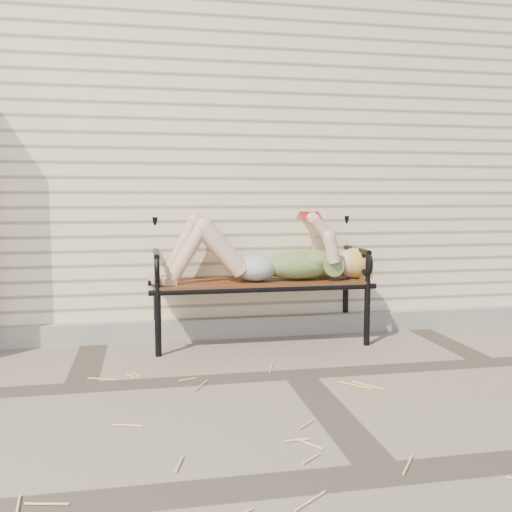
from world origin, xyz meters
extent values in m
plane|color=#796A5D|center=(0.00, 0.00, 0.00)|extent=(80.00, 80.00, 0.00)
cube|color=beige|center=(0.00, 3.00, 1.50)|extent=(8.00, 4.00, 3.00)
cube|color=gray|center=(0.00, 0.97, 0.07)|extent=(8.00, 0.10, 0.15)
cylinder|color=black|center=(-0.81, 0.55, 0.22)|extent=(0.04, 0.04, 0.44)
cylinder|color=black|center=(-0.81, 1.00, 0.22)|extent=(0.04, 0.04, 0.44)
cylinder|color=black|center=(0.65, 0.55, 0.22)|extent=(0.04, 0.04, 0.44)
cylinder|color=black|center=(0.65, 1.00, 0.22)|extent=(0.04, 0.04, 0.44)
cube|color=#603018|center=(-0.08, 0.78, 0.44)|extent=(1.50, 0.48, 0.03)
cylinder|color=black|center=(-0.08, 0.55, 0.42)|extent=(1.58, 0.04, 0.04)
cylinder|color=black|center=(-0.08, 1.00, 0.42)|extent=(1.58, 0.04, 0.04)
torus|color=black|center=(-0.08, 1.11, 0.94)|extent=(0.27, 0.04, 0.27)
ellipsoid|color=#0B394F|center=(0.20, 0.75, 0.56)|extent=(0.53, 0.31, 0.21)
ellipsoid|color=#0B394F|center=(0.32, 0.75, 0.60)|extent=(0.26, 0.30, 0.16)
ellipsoid|color=#A6A6AA|center=(-0.12, 0.75, 0.55)|extent=(0.30, 0.34, 0.19)
sphere|color=#D0A98C|center=(0.59, 0.75, 0.56)|extent=(0.22, 0.22, 0.22)
ellipsoid|color=tan|center=(0.63, 0.75, 0.57)|extent=(0.25, 0.25, 0.23)
cube|color=#A0121A|center=(0.28, 0.75, 0.94)|extent=(0.14, 0.02, 0.02)
cube|color=beige|center=(0.28, 0.71, 0.91)|extent=(0.14, 0.09, 0.05)
cube|color=beige|center=(0.28, 0.79, 0.91)|extent=(0.14, 0.09, 0.05)
cube|color=#A0121A|center=(0.28, 0.70, 0.91)|extent=(0.15, 0.09, 0.05)
cube|color=#A0121A|center=(0.28, 0.79, 0.91)|extent=(0.15, 0.09, 0.05)
cylinder|color=#E5C36F|center=(-0.53, -0.77, 0.01)|extent=(0.12, 0.04, 0.01)
cylinder|color=#E5C36F|center=(-1.00, -0.83, 0.01)|extent=(0.08, 0.12, 0.01)
cylinder|color=#E5C36F|center=(-1.29, -0.84, 0.01)|extent=(0.19, 0.02, 0.01)
cylinder|color=#E5C36F|center=(0.07, -0.38, 0.01)|extent=(0.18, 0.07, 0.01)
cylinder|color=#E5C36F|center=(-1.34, -1.04, 0.01)|extent=(0.13, 0.05, 0.01)
cylinder|color=#E5C36F|center=(0.12, -0.70, 0.01)|extent=(0.17, 0.05, 0.01)
cylinder|color=#E5C36F|center=(-1.19, -0.57, 0.01)|extent=(0.09, 0.12, 0.01)
cylinder|color=#E5C36F|center=(0.17, -1.35, 0.01)|extent=(0.15, 0.08, 0.01)
cylinder|color=#E5C36F|center=(0.57, -0.58, 0.01)|extent=(0.15, 0.06, 0.01)
cylinder|color=#E5C36F|center=(0.29, -0.22, 0.01)|extent=(0.07, 0.12, 0.01)
cylinder|color=#E5C36F|center=(-1.06, 0.14, 0.01)|extent=(0.15, 0.04, 0.01)
cylinder|color=#E5C36F|center=(-0.23, 0.07, 0.01)|extent=(0.02, 0.12, 0.01)
cylinder|color=#E5C36F|center=(-1.22, -0.88, 0.01)|extent=(0.16, 0.03, 0.01)
cylinder|color=#E5C36F|center=(-0.06, -0.78, 0.01)|extent=(0.18, 0.10, 0.01)
cylinder|color=#E5C36F|center=(-0.13, -1.30, 0.01)|extent=(0.14, 0.04, 0.01)
cylinder|color=#E5C36F|center=(0.25, 0.15, 0.01)|extent=(0.18, 0.06, 0.01)
cylinder|color=#E5C36F|center=(-0.89, 0.04, 0.01)|extent=(0.16, 0.11, 0.01)
cylinder|color=#E5C36F|center=(-1.52, -0.13, 0.01)|extent=(0.15, 0.04, 0.01)
camera|label=1|loc=(-0.88, -3.19, 1.05)|focal=40.00mm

